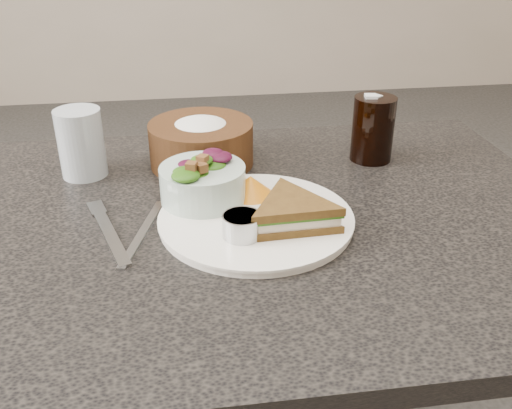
{
  "coord_description": "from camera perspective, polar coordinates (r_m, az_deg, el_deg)",
  "views": [
    {
      "loc": [
        -0.08,
        -0.72,
        1.15
      ],
      "look_at": [
        0.02,
        -0.02,
        0.78
      ],
      "focal_mm": 40.0,
      "sensor_mm": 36.0,
      "label": 1
    }
  ],
  "objects": [
    {
      "name": "dinner_plate",
      "position": [
        0.81,
        0.0,
        -1.51
      ],
      "size": [
        0.27,
        0.27,
        0.01
      ],
      "primitive_type": "cylinder",
      "color": "white",
      "rests_on": "dining_table"
    },
    {
      "name": "dining_table",
      "position": [
        1.06,
        -1.11,
        -19.12
      ],
      "size": [
        1.0,
        0.7,
        0.75
      ],
      "primitive_type": "cube",
      "color": "black",
      "rests_on": "floor"
    },
    {
      "name": "knife",
      "position": [
        0.8,
        -11.28,
        -2.77
      ],
      "size": [
        0.06,
        0.18,
        0.0
      ],
      "primitive_type": "cube",
      "rotation": [
        0.0,
        0.0,
        -0.27
      ],
      "color": "#A6A9AD",
      "rests_on": "dining_table"
    },
    {
      "name": "cola_glass",
      "position": [
        1.01,
        11.64,
        7.73
      ],
      "size": [
        0.09,
        0.09,
        0.12
      ],
      "primitive_type": null,
      "rotation": [
        0.0,
        0.0,
        -0.37
      ],
      "color": "black",
      "rests_on": "dining_table"
    },
    {
      "name": "orange_wedge",
      "position": [
        0.85,
        -0.56,
        1.9
      ],
      "size": [
        0.09,
        0.09,
        0.03
      ],
      "primitive_type": "cone",
      "rotation": [
        0.0,
        0.0,
        0.31
      ],
      "color": "orange",
      "rests_on": "dinner_plate"
    },
    {
      "name": "sandwich",
      "position": [
        0.77,
        3.65,
        -0.84
      ],
      "size": [
        0.15,
        0.15,
        0.04
      ],
      "primitive_type": null,
      "rotation": [
        0.0,
        0.0,
        0.05
      ],
      "color": "brown",
      "rests_on": "dinner_plate"
    },
    {
      "name": "bread_basket",
      "position": [
        0.98,
        -5.52,
        6.78
      ],
      "size": [
        0.21,
        0.21,
        0.1
      ],
      "primitive_type": null,
      "rotation": [
        0.0,
        0.0,
        -0.23
      ],
      "color": "#593218",
      "rests_on": "dining_table"
    },
    {
      "name": "salad_bowl",
      "position": [
        0.84,
        -5.37,
        2.72
      ],
      "size": [
        0.13,
        0.13,
        0.07
      ],
      "primitive_type": null,
      "rotation": [
        0.0,
        0.0,
        0.06
      ],
      "color": "#ADC6B9",
      "rests_on": "dinner_plate"
    },
    {
      "name": "fork",
      "position": [
        0.8,
        -14.39,
        -2.94
      ],
      "size": [
        0.07,
        0.17,
        0.0
      ],
      "primitive_type": "cube",
      "rotation": [
        0.0,
        0.0,
        0.31
      ],
      "color": "#A0A0A0",
      "rests_on": "dining_table"
    },
    {
      "name": "water_glass",
      "position": [
        0.98,
        -17.09,
        5.89
      ],
      "size": [
        0.09,
        0.09,
        0.11
      ],
      "primitive_type": "cylinder",
      "rotation": [
        0.0,
        0.0,
        -0.29
      ],
      "color": "#AEB8C0",
      "rests_on": "dining_table"
    },
    {
      "name": "dressing_ramekin",
      "position": [
        0.75,
        -1.4,
        -2.15
      ],
      "size": [
        0.06,
        0.06,
        0.03
      ],
      "primitive_type": "cylinder",
      "rotation": [
        0.0,
        0.0,
        0.1
      ],
      "color": "#B0B3B6",
      "rests_on": "dinner_plate"
    }
  ]
}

